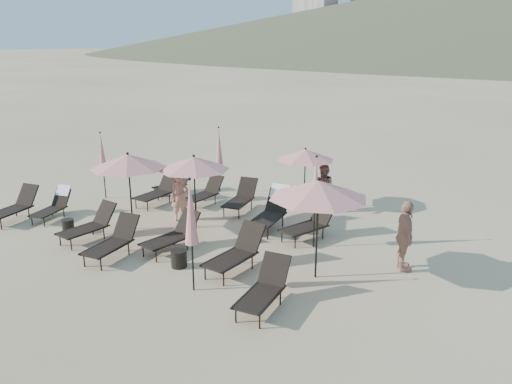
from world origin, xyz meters
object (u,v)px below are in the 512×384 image
Objects in this scene: lounger_9 at (241,197)px; umbrella_closed_1 at (316,184)px; lounger_2 at (113,240)px; umbrella_open_3 at (305,155)px; beachgoer_c at (405,236)px; lounger_1 at (90,224)px; lounger_12 at (15,206)px; umbrella_open_1 at (194,163)px; lounger_5 at (264,288)px; lounger_8 at (205,192)px; lounger_7 at (158,191)px; umbrella_closed_3 at (219,147)px; umbrella_closed_0 at (191,213)px; lounger_3 at (173,234)px; side_table_0 at (68,226)px; lounger_11 at (310,223)px; beachgoer_a at (180,197)px; umbrella_closed_2 at (102,152)px; side_table_1 at (179,259)px; beachgoer_b at (323,189)px; lounger_6 at (174,183)px; lounger_10 at (272,210)px; umbrella_open_2 at (319,189)px; lounger_4 at (236,252)px; lounger_0 at (54,204)px; umbrella_open_0 at (128,161)px.

umbrella_closed_1 reaches higher than lounger_9.
lounger_2 is 6.93m from umbrella_open_3.
lounger_1 is at bearing 79.23° from beachgoer_c.
lounger_12 is 6.10m from umbrella_open_1.
lounger_8 is (-5.67, 4.78, -0.03)m from lounger_5.
lounger_7 is 2.82m from umbrella_closed_3.
umbrella_closed_0 is 1.07× the size of umbrella_closed_3.
lounger_8 is 0.76× the size of umbrella_open_3.
side_table_0 is at bearing -161.03° from lounger_3.
lounger_12 is 0.74× the size of umbrella_closed_3.
beachgoer_a reaches higher than lounger_11.
umbrella_closed_2 is 5.52× the size of side_table_1.
beachgoer_b reaches higher than beachgoer_a.
lounger_1 is 4.90m from lounger_6.
lounger_2 is 5.48m from lounger_11.
umbrella_closed_1 is at bearing -29.41° from lounger_10.
lounger_10 is 0.80× the size of umbrella_open_2.
lounger_8 is 0.62× the size of umbrella_closed_1.
lounger_4 is 3.18m from lounger_10.
side_table_1 is (-1.31, -0.67, -0.27)m from lounger_4.
umbrella_open_3 is at bearing 122.21° from umbrella_open_2.
lounger_3 is 1.10× the size of lounger_8.
lounger_4 is at bearing -40.59° from lounger_8.
lounger_4 is at bearing -79.11° from umbrella_open_3.
lounger_9 is (-2.63, 3.80, -0.03)m from lounger_4.
umbrella_open_1 is (-0.16, -2.12, 1.58)m from lounger_9.
beachgoer_b reaches higher than lounger_9.
umbrella_closed_0 is 1.10× the size of umbrella_closed_2.
lounger_3 is 3.93m from lounger_5.
side_table_1 is at bearing -9.36° from lounger_12.
beachgoer_a reaches higher than lounger_7.
lounger_1 is at bearing -127.91° from lounger_11.
lounger_1 is 0.98× the size of lounger_7.
lounger_12 is 0.88× the size of umbrella_open_3.
lounger_12 reaches higher than lounger_0.
lounger_7 is (1.69, 2.98, 0.02)m from lounger_0.
lounger_6 is at bearing 92.37° from side_table_0.
umbrella_open_1 is 1.28× the size of beachgoer_c.
umbrella_closed_2 is at bearing -135.01° from umbrella_closed_3.
lounger_11 is at bearing 47.85° from beachgoer_c.
lounger_3 is 0.96× the size of lounger_12.
beachgoer_a is (3.91, -0.23, -0.93)m from umbrella_closed_2.
lounger_6 is 0.80× the size of lounger_10.
lounger_0 is 0.89× the size of lounger_9.
umbrella_closed_2 is (-3.24, 1.63, -0.41)m from umbrella_open_0.
beachgoer_a is at bearing 132.02° from side_table_1.
umbrella_open_1 is 1.55m from beachgoer_a.
beachgoer_c is (3.41, 2.37, 0.41)m from lounger_4.
lounger_5 is 0.95× the size of lounger_11.
lounger_0 is 2.54m from lounger_1.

